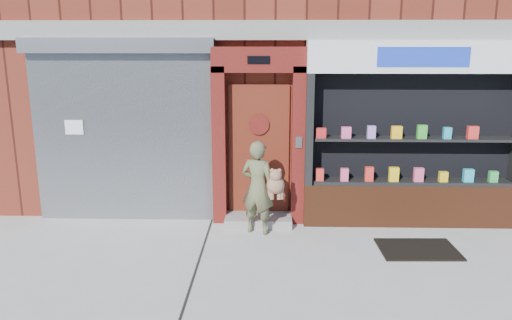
{
  "coord_description": "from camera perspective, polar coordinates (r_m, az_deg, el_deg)",
  "views": [
    {
      "loc": [
        -0.58,
        -6.16,
        2.97
      ],
      "look_at": [
        -0.77,
        1.0,
        1.27
      ],
      "focal_mm": 35.0,
      "sensor_mm": 36.0,
      "label": 1
    }
  ],
  "objects": [
    {
      "name": "doormat",
      "position": [
        7.78,
        18.01,
        -9.68
      ],
      "size": [
        1.14,
        0.81,
        0.03
      ],
      "primitive_type": "cube",
      "rotation": [
        0.0,
        0.0,
        0.02
      ],
      "color": "black",
      "rests_on": "ground"
    },
    {
      "name": "woman",
      "position": [
        7.82,
        0.4,
        -3.11
      ],
      "size": [
        0.74,
        0.54,
        1.5
      ],
      "color": "brown",
      "rests_on": "ground"
    },
    {
      "name": "pharmacy_bay",
      "position": [
        8.46,
        17.48,
        1.83
      ],
      "size": [
        3.5,
        0.41,
        3.0
      ],
      "color": "#592915",
      "rests_on": "ground"
    },
    {
      "name": "shutter_bay",
      "position": [
        8.54,
        -15.0,
        4.46
      ],
      "size": [
        3.1,
        0.3,
        3.04
      ],
      "color": "gray",
      "rests_on": "ground"
    },
    {
      "name": "ground",
      "position": [
        6.87,
        6.38,
        -12.39
      ],
      "size": [
        80.0,
        80.0,
        0.0
      ],
      "primitive_type": "plane",
      "color": "#9E9E99",
      "rests_on": "ground"
    },
    {
      "name": "red_door_bay",
      "position": [
        8.17,
        0.32,
        2.66
      ],
      "size": [
        1.52,
        0.58,
        2.9
      ],
      "color": "#4F100D",
      "rests_on": "ground"
    }
  ]
}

